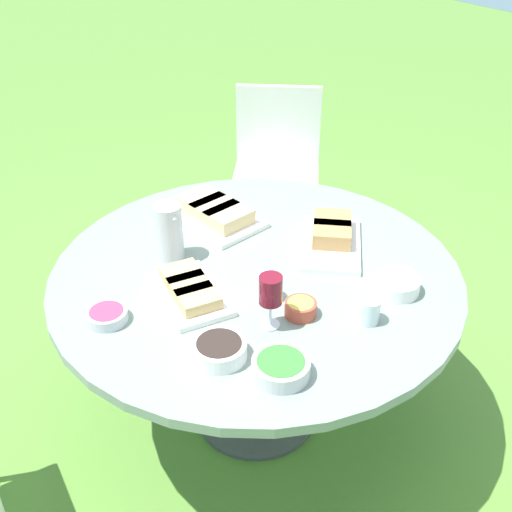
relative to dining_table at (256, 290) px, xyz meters
name	(u,v)px	position (x,y,z in m)	size (l,w,h in m)	color
ground_plane	(256,413)	(0.00, 0.00, -0.62)	(40.00, 40.00, 0.00)	#5B8C38
dining_table	(256,290)	(0.00, 0.00, 0.00)	(1.41, 1.41, 0.70)	#4C4C51
chair_near_right	(277,161)	(-0.93, 0.85, -0.09)	(0.61, 0.61, 0.89)	white
water_pitcher	(169,232)	(-0.25, -0.19, 0.19)	(0.10, 0.10, 0.21)	silver
wine_glass	(271,292)	(0.26, -0.15, 0.21)	(0.07, 0.07, 0.18)	silver
platter_bread_main	(332,236)	(0.03, 0.33, 0.12)	(0.41, 0.40, 0.08)	white
platter_charcuterie	(190,290)	(-0.01, -0.26, 0.11)	(0.35, 0.25, 0.06)	white
platter_sandwich_side	(214,212)	(-0.37, 0.08, 0.12)	(0.39, 0.28, 0.07)	white
bowl_fries	(301,308)	(0.28, -0.04, 0.11)	(0.10, 0.10, 0.05)	#B74733
bowl_salad	(281,367)	(0.44, -0.25, 0.11)	(0.16, 0.16, 0.05)	silver
bowl_olives	(219,349)	(0.28, -0.35, 0.11)	(0.16, 0.16, 0.05)	white
bowl_dip_red	(107,315)	(-0.07, -0.53, 0.11)	(0.13, 0.13, 0.04)	silver
bowl_dip_cream	(397,283)	(0.37, 0.29, 0.11)	(0.15, 0.15, 0.05)	white
cup_water_near	(267,287)	(0.14, -0.07, 0.13)	(0.06, 0.06, 0.09)	silver
cup_water_far	(369,310)	(0.42, 0.11, 0.13)	(0.07, 0.07, 0.08)	silver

